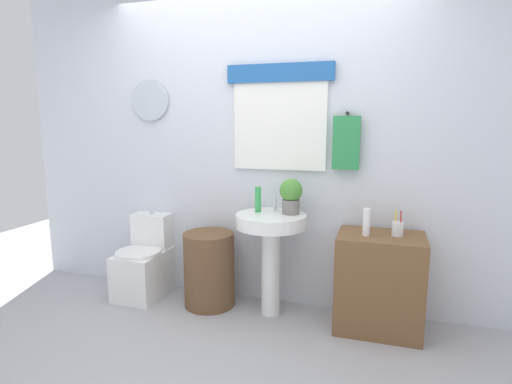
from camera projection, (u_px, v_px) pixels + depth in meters
name	position (u px, v px, depth m)	size (l,w,h in m)	color
ground_plane	(205.00, 369.00, 2.54)	(8.00, 8.00, 0.00)	#A3A3A8
back_wall	(260.00, 146.00, 3.40)	(4.40, 0.18, 2.60)	silver
toilet	(145.00, 264.00, 3.61)	(0.38, 0.51, 0.72)	white
laundry_hamper	(209.00, 269.00, 3.39)	(0.41, 0.41, 0.61)	brown
pedestal_sink	(271.00, 238.00, 3.18)	(0.54, 0.54, 0.81)	white
faucet	(275.00, 205.00, 3.26)	(0.03, 0.03, 0.10)	silver
wooden_cabinet	(379.00, 283.00, 2.99)	(0.61, 0.44, 0.71)	brown
soap_bottle	(258.00, 199.00, 3.22)	(0.05, 0.05, 0.20)	green
potted_plant	(291.00, 195.00, 3.14)	(0.18, 0.18, 0.27)	slate
lotion_bottle	(367.00, 222.00, 2.90)	(0.05, 0.05, 0.20)	white
toothbrush_cup	(398.00, 229.00, 2.90)	(0.08, 0.08, 0.19)	silver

